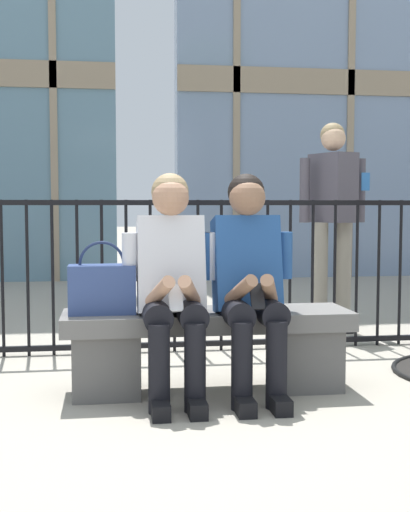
{
  "coord_description": "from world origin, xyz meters",
  "views": [
    {
      "loc": [
        -0.54,
        -3.68,
        1.03
      ],
      "look_at": [
        0.0,
        0.1,
        0.75
      ],
      "focal_mm": 47.26,
      "sensor_mm": 36.0,
      "label": 1
    }
  ],
  "objects_px": {
    "stone_bench": "(208,343)",
    "seated_person_companion": "(249,277)",
    "seated_person_with_phone": "(172,278)",
    "bystander_at_railing": "(332,210)",
    "handbag_on_bench": "(102,288)"
  },
  "relations": [
    {
      "from": "seated_person_with_phone",
      "to": "seated_person_companion",
      "type": "relative_size",
      "value": 1.0
    },
    {
      "from": "stone_bench",
      "to": "seated_person_companion",
      "type": "xyz_separation_m",
      "value": [
        0.21,
        -0.13,
        0.38
      ]
    },
    {
      "from": "handbag_on_bench",
      "to": "bystander_at_railing",
      "type": "relative_size",
      "value": 0.23
    },
    {
      "from": "seated_person_companion",
      "to": "bystander_at_railing",
      "type": "relative_size",
      "value": 0.71
    },
    {
      "from": "bystander_at_railing",
      "to": "handbag_on_bench",
      "type": "bearing_deg",
      "value": -138.46
    },
    {
      "from": "seated_person_with_phone",
      "to": "handbag_on_bench",
      "type": "relative_size",
      "value": 3.06
    },
    {
      "from": "stone_bench",
      "to": "handbag_on_bench",
      "type": "bearing_deg",
      "value": -179.01
    },
    {
      "from": "seated_person_companion",
      "to": "bystander_at_railing",
      "type": "xyz_separation_m",
      "value": [
        1.06,
        1.76,
        0.35
      ]
    },
    {
      "from": "seated_person_with_phone",
      "to": "bystander_at_railing",
      "type": "height_order",
      "value": "bystander_at_railing"
    },
    {
      "from": "handbag_on_bench",
      "to": "bystander_at_railing",
      "type": "height_order",
      "value": "bystander_at_railing"
    },
    {
      "from": "handbag_on_bench",
      "to": "bystander_at_railing",
      "type": "bearing_deg",
      "value": 41.54
    },
    {
      "from": "stone_bench",
      "to": "handbag_on_bench",
      "type": "height_order",
      "value": "handbag_on_bench"
    },
    {
      "from": "stone_bench",
      "to": "seated_person_with_phone",
      "type": "xyz_separation_m",
      "value": [
        -0.21,
        -0.13,
        0.38
      ]
    },
    {
      "from": "seated_person_with_phone",
      "to": "seated_person_companion",
      "type": "bearing_deg",
      "value": 0.0
    },
    {
      "from": "handbag_on_bench",
      "to": "seated_person_companion",
      "type": "bearing_deg",
      "value": -8.54
    }
  ]
}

